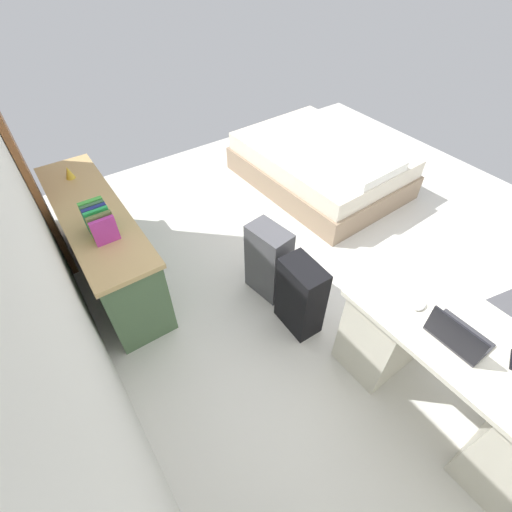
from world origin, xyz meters
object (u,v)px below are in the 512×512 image
(laptop, at_px, (457,336))
(figurine_small, at_px, (69,173))
(computer_mouse, at_px, (420,306))
(desk, at_px, (453,376))
(credenza, at_px, (104,244))
(suitcase_spare_grey, at_px, (268,261))
(suitcase_black, at_px, (301,297))
(bed, at_px, (321,165))

(laptop, xyz_separation_m, figurine_small, (2.91, 1.31, 0.00))
(computer_mouse, xyz_separation_m, figurine_small, (2.65, 1.34, 0.04))
(desk, height_order, credenza, desk)
(desk, bearing_deg, figurine_small, 24.97)
(suitcase_spare_grey, distance_m, figurine_small, 1.90)
(suitcase_black, distance_m, computer_mouse, 0.89)
(credenza, relative_size, figurine_small, 16.36)
(suitcase_black, relative_size, computer_mouse, 6.52)
(suitcase_black, distance_m, figurine_small, 2.26)
(desk, relative_size, suitcase_spare_grey, 2.14)
(credenza, distance_m, computer_mouse, 2.53)
(suitcase_spare_grey, bearing_deg, suitcase_black, 169.94)
(bed, xyz_separation_m, suitcase_black, (-1.46, 1.53, 0.08))
(computer_mouse, bearing_deg, laptop, 170.98)
(bed, bearing_deg, laptop, 152.31)
(bed, xyz_separation_m, suitcase_spare_grey, (-1.02, 1.51, 0.10))
(credenza, bearing_deg, suitcase_spare_grey, -131.51)
(computer_mouse, distance_m, figurine_small, 2.97)
(suitcase_black, bearing_deg, laptop, -164.59)
(desk, distance_m, suitcase_black, 1.12)
(credenza, xyz_separation_m, bed, (0.07, -2.59, -0.14))
(suitcase_black, xyz_separation_m, figurine_small, (1.93, 1.06, 0.49))
(figurine_small, bearing_deg, credenza, -179.84)
(figurine_small, bearing_deg, suitcase_black, -151.23)
(suitcase_spare_grey, bearing_deg, desk, -176.30)
(computer_mouse, bearing_deg, suitcase_black, 19.95)
(laptop, bearing_deg, desk, -135.31)
(desk, bearing_deg, bed, -25.20)
(suitcase_spare_grey, distance_m, laptop, 1.51)
(credenza, xyz_separation_m, laptop, (-2.37, -1.31, 0.43))
(credenza, bearing_deg, figurine_small, 0.16)
(credenza, height_order, computer_mouse, computer_mouse)
(desk, height_order, computer_mouse, computer_mouse)
(bed, height_order, suitcase_black, suitcase_black)
(suitcase_black, bearing_deg, figurine_small, 30.00)
(computer_mouse, bearing_deg, bed, -31.25)
(suitcase_black, height_order, computer_mouse, computer_mouse)
(suitcase_spare_grey, relative_size, computer_mouse, 6.79)
(laptop, bearing_deg, figurine_small, 24.20)
(laptop, bearing_deg, credenza, 28.91)
(desk, relative_size, credenza, 0.81)
(suitcase_black, bearing_deg, desk, -161.27)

